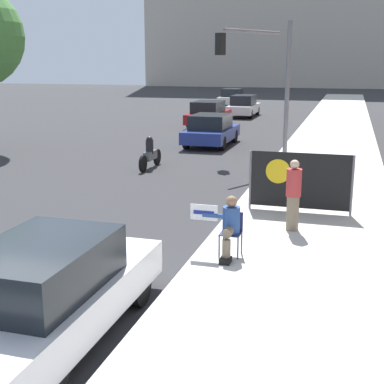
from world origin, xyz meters
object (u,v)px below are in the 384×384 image
at_px(traffic_light_pole, 259,68).
at_px(car_on_road_nearest, 211,130).
at_px(car_on_road_midblock, 208,114).
at_px(seated_protester, 229,225).
at_px(jogger_on_sidewalk, 293,195).
at_px(motorcycle_on_road, 150,154).
at_px(protest_banner, 299,181).
at_px(parked_car_curbside, 47,292).
at_px(car_on_road_distant, 244,106).
at_px(car_on_road_far_lane, 232,97).

relative_size(traffic_light_pole, car_on_road_nearest, 1.24).
height_order(car_on_road_nearest, car_on_road_midblock, car_on_road_midblock).
bearing_deg(seated_protester, jogger_on_sidewalk, 64.93).
bearing_deg(traffic_light_pole, jogger_on_sidewalk, -75.01).
xyz_separation_m(car_on_road_midblock, motorcycle_on_road, (1.32, -13.55, -0.23)).
height_order(protest_banner, traffic_light_pole, traffic_light_pole).
relative_size(protest_banner, car_on_road_midblock, 0.55).
bearing_deg(jogger_on_sidewalk, car_on_road_nearest, -60.31).
bearing_deg(parked_car_curbside, motorcycle_on_road, 104.31).
height_order(traffic_light_pole, car_on_road_nearest, traffic_light_pole).
distance_m(car_on_road_nearest, car_on_road_midblock, 7.87).
height_order(protest_banner, motorcycle_on_road, protest_banner).
bearing_deg(seated_protester, car_on_road_distant, 101.34).
xyz_separation_m(protest_banner, traffic_light_pole, (-2.25, 6.87, 2.69)).
bearing_deg(motorcycle_on_road, protest_banner, -39.82).
height_order(seated_protester, jogger_on_sidewalk, jogger_on_sidewalk).
bearing_deg(traffic_light_pole, protest_banner, -71.90).
bearing_deg(traffic_light_pole, car_on_road_far_lane, 104.09).
height_order(seated_protester, parked_car_curbside, parked_car_curbside).
height_order(traffic_light_pole, motorcycle_on_road, traffic_light_pole).
bearing_deg(car_on_road_distant, car_on_road_midblock, -98.55).
xyz_separation_m(traffic_light_pole, motorcycle_on_road, (-3.62, -1.98, -3.10)).
distance_m(jogger_on_sidewalk, car_on_road_far_lane, 36.47).
relative_size(car_on_road_distant, car_on_road_far_lane, 0.97).
xyz_separation_m(jogger_on_sidewalk, parked_car_curbside, (-2.76, -5.77, -0.20)).
height_order(parked_car_curbside, motorcycle_on_road, parked_car_curbside).
xyz_separation_m(protest_banner, car_on_road_nearest, (-5.08, 10.85, -0.20)).
bearing_deg(car_on_road_nearest, car_on_road_midblock, 105.56).
xyz_separation_m(car_on_road_nearest, car_on_road_far_lane, (-3.92, 22.93, 0.03)).
xyz_separation_m(seated_protester, car_on_road_nearest, (-4.08, 14.49, -0.04)).
bearing_deg(car_on_road_distant, jogger_on_sidewalk, -76.65).
distance_m(jogger_on_sidewalk, protest_banner, 1.56).
bearing_deg(seated_protester, protest_banner, 75.53).
bearing_deg(jogger_on_sidewalk, car_on_road_far_lane, -68.29).
relative_size(protest_banner, car_on_road_nearest, 0.63).
bearing_deg(car_on_road_distant, car_on_road_nearest, -85.23).
distance_m(traffic_light_pole, motorcycle_on_road, 5.16).
distance_m(parked_car_curbside, car_on_road_nearest, 18.34).
height_order(car_on_road_distant, motorcycle_on_road, car_on_road_distant).
xyz_separation_m(seated_protester, protest_banner, (1.00, 3.63, 0.16)).
xyz_separation_m(car_on_road_far_lane, motorcycle_on_road, (3.14, -28.89, -0.24)).
xyz_separation_m(parked_car_curbside, car_on_road_midblock, (-4.44, 25.77, 0.02)).
height_order(parked_car_curbside, car_on_road_far_lane, car_on_road_far_lane).
height_order(parked_car_curbside, car_on_road_distant, car_on_road_distant).
xyz_separation_m(seated_protester, motorcycle_on_road, (-4.87, 8.52, -0.25)).
height_order(car_on_road_nearest, car_on_road_far_lane, car_on_road_far_lane).
bearing_deg(motorcycle_on_road, traffic_light_pole, 28.71).
bearing_deg(car_on_road_midblock, car_on_road_nearest, -74.44).
height_order(jogger_on_sidewalk, traffic_light_pole, traffic_light_pole).
distance_m(protest_banner, car_on_road_distant, 25.54).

